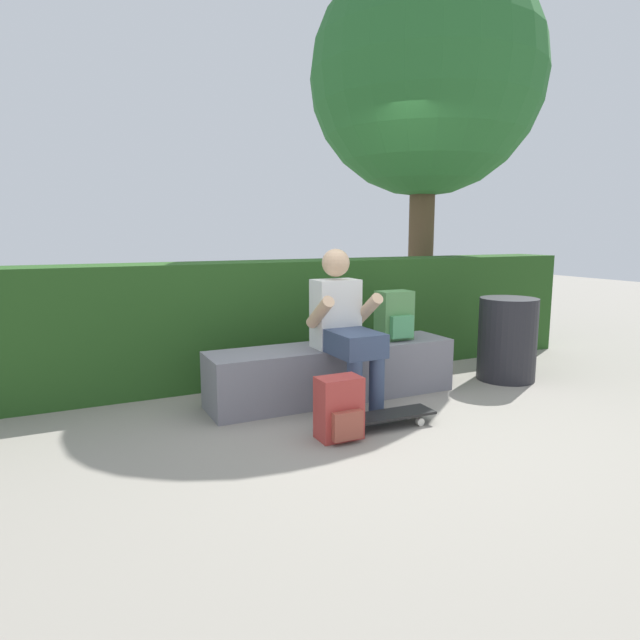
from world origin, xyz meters
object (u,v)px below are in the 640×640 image
bench_main (334,372)px  backpack_on_ground (340,409)px  skateboard_near_person (379,417)px  person_skater (344,324)px  backpack_on_bench (395,316)px  trash_bin (507,339)px

bench_main → backpack_on_ground: size_ratio=4.99×
skateboard_near_person → backpack_on_ground: bearing=-171.3°
bench_main → person_skater: 0.47m
person_skater → backpack_on_bench: (0.58, 0.20, -0.01)m
bench_main → person_skater: (-0.02, -0.21, 0.42)m
trash_bin → person_skater: bearing=-178.6°
person_skater → backpack_on_ground: bearing=-120.9°
backpack_on_bench → backpack_on_ground: size_ratio=1.00×
skateboard_near_person → backpack_on_bench: backpack_on_bench is taller
backpack_on_bench → person_skater: bearing=-160.7°
person_skater → backpack_on_bench: 0.61m
skateboard_near_person → backpack_on_bench: bearing=50.5°
person_skater → backpack_on_bench: bearing=19.3°
trash_bin → backpack_on_ground: bearing=-163.2°
backpack_on_ground → skateboard_near_person: bearing=8.7°
person_skater → backpack_on_bench: person_skater is taller
bench_main → backpack_on_bench: 0.69m
person_skater → trash_bin: size_ratio=1.61×
person_skater → backpack_on_ground: (-0.34, -0.56, -0.44)m
trash_bin → skateboard_near_person: bearing=-161.7°
backpack_on_bench → trash_bin: backpack_on_bench is taller
backpack_on_bench → backpack_on_ground: bearing=-140.1°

